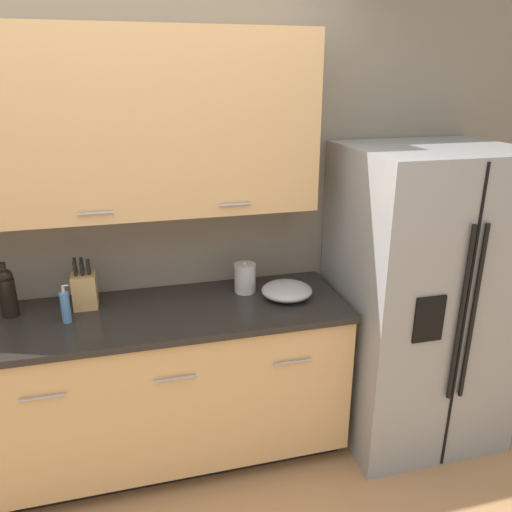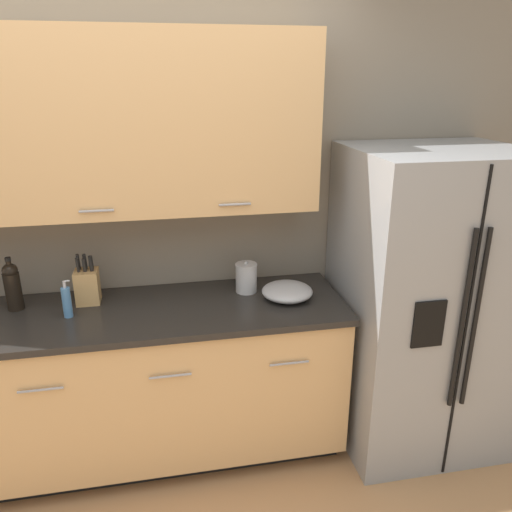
{
  "view_description": "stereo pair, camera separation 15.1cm",
  "coord_description": "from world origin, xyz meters",
  "px_view_note": "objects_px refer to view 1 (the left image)",
  "views": [
    {
      "loc": [
        0.03,
        -1.34,
        2.05
      ],
      "look_at": [
        0.64,
        1.03,
        1.16
      ],
      "focal_mm": 35.0,
      "sensor_mm": 36.0,
      "label": 1
    },
    {
      "loc": [
        0.17,
        -1.37,
        2.05
      ],
      "look_at": [
        0.64,
        1.03,
        1.16
      ],
      "focal_mm": 35.0,
      "sensor_mm": 36.0,
      "label": 2
    }
  ],
  "objects_px": {
    "knife_block": "(85,290)",
    "steel_canister": "(245,278)",
    "refrigerator": "(419,298)",
    "mixing_bowl": "(287,291)",
    "soap_dispenser": "(66,307)",
    "wine_bottle": "(7,291)"
  },
  "relations": [
    {
      "from": "knife_block",
      "to": "soap_dispenser",
      "type": "height_order",
      "value": "knife_block"
    },
    {
      "from": "soap_dispenser",
      "to": "steel_canister",
      "type": "height_order",
      "value": "soap_dispenser"
    },
    {
      "from": "refrigerator",
      "to": "mixing_bowl",
      "type": "bearing_deg",
      "value": 174.66
    },
    {
      "from": "knife_block",
      "to": "steel_canister",
      "type": "distance_m",
      "value": 0.85
    },
    {
      "from": "knife_block",
      "to": "steel_canister",
      "type": "xyz_separation_m",
      "value": [
        0.85,
        -0.02,
        -0.01
      ]
    },
    {
      "from": "knife_block",
      "to": "soap_dispenser",
      "type": "bearing_deg",
      "value": -117.72
    },
    {
      "from": "soap_dispenser",
      "to": "steel_canister",
      "type": "xyz_separation_m",
      "value": [
        0.93,
        0.14,
        0.0
      ]
    },
    {
      "from": "refrigerator",
      "to": "soap_dispenser",
      "type": "bearing_deg",
      "value": 177.97
    },
    {
      "from": "knife_block",
      "to": "refrigerator",
      "type": "bearing_deg",
      "value": -6.95
    },
    {
      "from": "knife_block",
      "to": "steel_canister",
      "type": "relative_size",
      "value": 1.51
    },
    {
      "from": "knife_block",
      "to": "soap_dispenser",
      "type": "distance_m",
      "value": 0.18
    },
    {
      "from": "soap_dispenser",
      "to": "mixing_bowl",
      "type": "xyz_separation_m",
      "value": [
        1.13,
        0.01,
        -0.04
      ]
    },
    {
      "from": "knife_block",
      "to": "steel_canister",
      "type": "bearing_deg",
      "value": -1.16
    },
    {
      "from": "wine_bottle",
      "to": "knife_block",
      "type": "bearing_deg",
      "value": 1.64
    },
    {
      "from": "refrigerator",
      "to": "knife_block",
      "type": "relative_size",
      "value": 6.27
    },
    {
      "from": "knife_block",
      "to": "mixing_bowl",
      "type": "bearing_deg",
      "value": -8.13
    },
    {
      "from": "soap_dispenser",
      "to": "mixing_bowl",
      "type": "height_order",
      "value": "soap_dispenser"
    },
    {
      "from": "refrigerator",
      "to": "wine_bottle",
      "type": "bearing_deg",
      "value": 174.46
    },
    {
      "from": "refrigerator",
      "to": "knife_block",
      "type": "xyz_separation_m",
      "value": [
        -1.82,
        0.22,
        0.16
      ]
    },
    {
      "from": "refrigerator",
      "to": "steel_canister",
      "type": "distance_m",
      "value": 1.01
    },
    {
      "from": "wine_bottle",
      "to": "steel_canister",
      "type": "height_order",
      "value": "wine_bottle"
    },
    {
      "from": "soap_dispenser",
      "to": "knife_block",
      "type": "bearing_deg",
      "value": 62.28
    }
  ]
}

